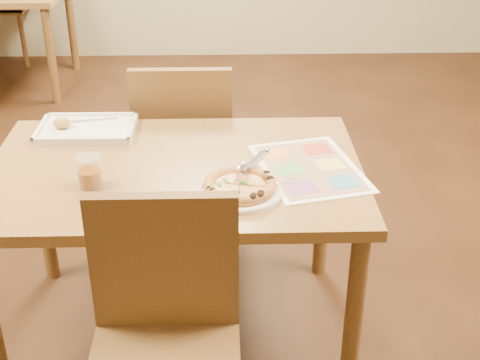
{
  "coord_description": "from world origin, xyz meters",
  "views": [
    {
      "loc": [
        0.17,
        -2.06,
        1.78
      ],
      "look_at": [
        0.22,
        -0.19,
        0.77
      ],
      "focal_mm": 50.0,
      "sensor_mm": 36.0,
      "label": 1
    }
  ],
  "objects_px": {
    "dining_table": "(175,189)",
    "pizza_cutter": "(251,165)",
    "plate": "(240,192)",
    "appetizer_tray": "(85,130)",
    "glass_tumbler": "(90,173)",
    "chair_near": "(164,316)",
    "pizza": "(240,186)",
    "chair_far": "(184,135)",
    "menu": "(309,168)"
  },
  "relations": [
    {
      "from": "plate",
      "to": "pizza_cutter",
      "type": "bearing_deg",
      "value": 47.45
    },
    {
      "from": "appetizer_tray",
      "to": "menu",
      "type": "height_order",
      "value": "appetizer_tray"
    },
    {
      "from": "chair_near",
      "to": "appetizer_tray",
      "type": "height_order",
      "value": "chair_near"
    },
    {
      "from": "menu",
      "to": "chair_far",
      "type": "bearing_deg",
      "value": 126.91
    },
    {
      "from": "dining_table",
      "to": "menu",
      "type": "relative_size",
      "value": 2.89
    },
    {
      "from": "chair_near",
      "to": "menu",
      "type": "height_order",
      "value": "chair_near"
    },
    {
      "from": "plate",
      "to": "appetizer_tray",
      "type": "relative_size",
      "value": 0.73
    },
    {
      "from": "chair_far",
      "to": "pizza_cutter",
      "type": "relative_size",
      "value": 4.14
    },
    {
      "from": "pizza",
      "to": "plate",
      "type": "bearing_deg",
      "value": -92.59
    },
    {
      "from": "chair_far",
      "to": "plate",
      "type": "bearing_deg",
      "value": 105.69
    },
    {
      "from": "plate",
      "to": "chair_far",
      "type": "bearing_deg",
      "value": 105.69
    },
    {
      "from": "chair_near",
      "to": "glass_tumbler",
      "type": "distance_m",
      "value": 0.58
    },
    {
      "from": "pizza",
      "to": "chair_far",
      "type": "bearing_deg",
      "value": 105.82
    },
    {
      "from": "dining_table",
      "to": "menu",
      "type": "xyz_separation_m",
      "value": [
        0.47,
        -0.02,
        0.09
      ]
    },
    {
      "from": "dining_table",
      "to": "pizza",
      "type": "height_order",
      "value": "pizza"
    },
    {
      "from": "dining_table",
      "to": "pizza",
      "type": "relative_size",
      "value": 5.43
    },
    {
      "from": "menu",
      "to": "pizza",
      "type": "bearing_deg",
      "value": -146.07
    },
    {
      "from": "dining_table",
      "to": "glass_tumbler",
      "type": "xyz_separation_m",
      "value": [
        -0.27,
        -0.12,
        0.13
      ]
    },
    {
      "from": "glass_tumbler",
      "to": "chair_far",
      "type": "bearing_deg",
      "value": 69.86
    },
    {
      "from": "dining_table",
      "to": "menu",
      "type": "height_order",
      "value": "menu"
    },
    {
      "from": "pizza_cutter",
      "to": "glass_tumbler",
      "type": "distance_m",
      "value": 0.53
    },
    {
      "from": "plate",
      "to": "pizza",
      "type": "xyz_separation_m",
      "value": [
        0.0,
        0.01,
        0.02
      ]
    },
    {
      "from": "chair_near",
      "to": "pizza",
      "type": "xyz_separation_m",
      "value": [
        0.22,
        0.42,
        0.18
      ]
    },
    {
      "from": "chair_far",
      "to": "plate",
      "type": "distance_m",
      "value": 0.84
    },
    {
      "from": "dining_table",
      "to": "pizza_cutter",
      "type": "distance_m",
      "value": 0.34
    },
    {
      "from": "chair_near",
      "to": "glass_tumbler",
      "type": "relative_size",
      "value": 4.43
    },
    {
      "from": "menu",
      "to": "glass_tumbler",
      "type": "bearing_deg",
      "value": -171.89
    },
    {
      "from": "pizza",
      "to": "pizza_cutter",
      "type": "height_order",
      "value": "pizza_cutter"
    },
    {
      "from": "plate",
      "to": "pizza_cutter",
      "type": "height_order",
      "value": "pizza_cutter"
    },
    {
      "from": "plate",
      "to": "menu",
      "type": "relative_size",
      "value": 0.6
    },
    {
      "from": "chair_far",
      "to": "chair_near",
      "type": "bearing_deg",
      "value": 90.0
    },
    {
      "from": "pizza",
      "to": "pizza_cutter",
      "type": "distance_m",
      "value": 0.07
    },
    {
      "from": "dining_table",
      "to": "plate",
      "type": "distance_m",
      "value": 0.31
    },
    {
      "from": "dining_table",
      "to": "appetizer_tray",
      "type": "height_order",
      "value": "appetizer_tray"
    },
    {
      "from": "pizza",
      "to": "pizza_cutter",
      "type": "relative_size",
      "value": 2.11
    },
    {
      "from": "pizza",
      "to": "appetizer_tray",
      "type": "relative_size",
      "value": 0.65
    },
    {
      "from": "dining_table",
      "to": "chair_far",
      "type": "xyz_separation_m",
      "value": [
        -0.0,
        0.6,
        -0.07
      ]
    },
    {
      "from": "pizza",
      "to": "pizza_cutter",
      "type": "bearing_deg",
      "value": 43.14
    },
    {
      "from": "chair_near",
      "to": "menu",
      "type": "xyz_separation_m",
      "value": [
        0.47,
        0.58,
        0.16
      ]
    },
    {
      "from": "plate",
      "to": "appetizer_tray",
      "type": "distance_m",
      "value": 0.76
    },
    {
      "from": "menu",
      "to": "pizza_cutter",
      "type": "bearing_deg",
      "value": -147.98
    },
    {
      "from": "chair_near",
      "to": "appetizer_tray",
      "type": "xyz_separation_m",
      "value": [
        -0.36,
        0.9,
        0.17
      ]
    },
    {
      "from": "plate",
      "to": "pizza",
      "type": "height_order",
      "value": "pizza"
    },
    {
      "from": "glass_tumbler",
      "to": "menu",
      "type": "distance_m",
      "value": 0.74
    },
    {
      "from": "menu",
      "to": "dining_table",
      "type": "bearing_deg",
      "value": 177.52
    },
    {
      "from": "appetizer_tray",
      "to": "menu",
      "type": "distance_m",
      "value": 0.89
    },
    {
      "from": "plate",
      "to": "menu",
      "type": "bearing_deg",
      "value": 34.86
    },
    {
      "from": "appetizer_tray",
      "to": "chair_far",
      "type": "bearing_deg",
      "value": 39.95
    },
    {
      "from": "chair_near",
      "to": "chair_far",
      "type": "height_order",
      "value": "same"
    },
    {
      "from": "chair_near",
      "to": "pizza",
      "type": "relative_size",
      "value": 1.96
    }
  ]
}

